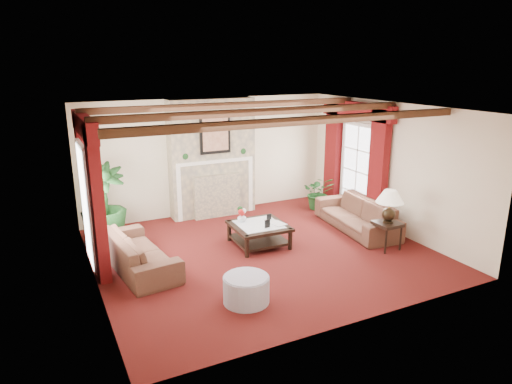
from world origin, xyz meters
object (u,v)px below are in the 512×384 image
potted_palm (105,220)px  coffee_table (259,235)px  side_table (387,235)px  sofa_right (357,210)px  ottoman (246,289)px  sofa_left (138,246)px

potted_palm → coffee_table: (2.67, -1.57, -0.23)m
potted_palm → side_table: potted_palm is taller
potted_palm → side_table: size_ratio=3.02×
potted_palm → side_table: bearing=-30.5°
sofa_right → potted_palm: potted_palm is taller
sofa_right → ottoman: sofa_right is taller
side_table → ottoman: bearing=-168.8°
sofa_left → ottoman: bearing=-155.1°
sofa_right → potted_palm: bearing=-103.1°
potted_palm → coffee_table: 3.10m
coffee_table → side_table: size_ratio=1.93×
potted_palm → ottoman: 3.79m
sofa_right → coffee_table: (-2.29, 0.12, -0.22)m
potted_palm → side_table: 5.56m
sofa_right → coffee_table: 2.30m
sofa_left → sofa_right: sofa_right is taller
sofa_right → side_table: size_ratio=4.21×
sofa_left → coffee_table: 2.36m
sofa_left → coffee_table: size_ratio=2.10×
coffee_table → ottoman: (-1.17, -1.91, -0.01)m
sofa_right → potted_palm: 5.24m
sofa_right → side_table: bearing=-2.8°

